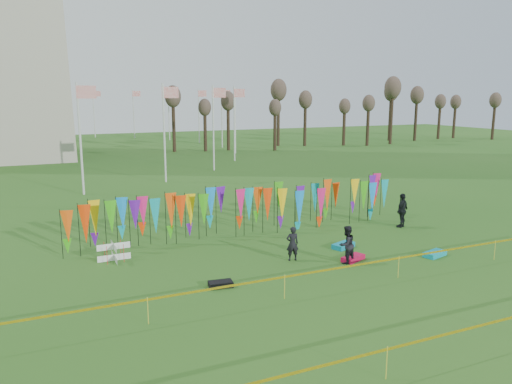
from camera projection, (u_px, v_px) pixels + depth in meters
name	position (u px, v px, depth m)	size (l,w,h in m)	color
ground	(312.00, 274.00, 20.13)	(160.00, 160.00, 0.00)	#245618
banner_row	(251.00, 205.00, 25.96)	(18.64, 0.64, 2.36)	black
caution_tape_near	(332.00, 270.00, 18.29)	(26.00, 0.02, 0.90)	yellow
caution_tape_far	(445.00, 336.00, 13.30)	(26.00, 0.02, 0.90)	yellow
tree_line	(350.00, 102.00, 71.21)	(53.92, 1.92, 7.84)	#3A291D
box_kite	(114.00, 252.00, 21.63)	(0.72, 0.72, 0.80)	red
person_left	(292.00, 244.00, 21.62)	(0.55, 0.41, 1.52)	black
person_mid	(347.00, 245.00, 21.26)	(0.80, 0.50, 1.65)	black
person_right	(402.00, 210.00, 27.06)	(1.10, 0.63, 1.88)	black
kite_bag_turquoise	(343.00, 245.00, 23.53)	(1.14, 0.57, 0.23)	#0C8FB6
kite_bag_red	(353.00, 258.00, 21.74)	(1.14, 0.52, 0.21)	#D20E40
kite_bag_black	(221.00, 284.00, 18.76)	(0.89, 0.52, 0.21)	black
kite_bag_teal	(435.00, 254.00, 22.31)	(1.13, 0.54, 0.22)	#0DA3BC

